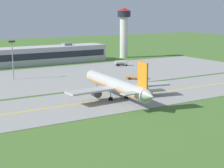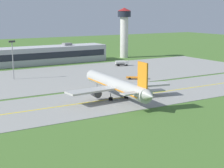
# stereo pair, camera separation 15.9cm
# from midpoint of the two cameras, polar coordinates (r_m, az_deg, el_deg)

# --- Properties ---
(ground_plane) EXTENTS (500.00, 500.00, 0.00)m
(ground_plane) POSITION_cam_midpoint_polar(r_m,az_deg,el_deg) (111.48, 3.77, -1.86)
(ground_plane) COLOR #47702D
(taxiway_strip) EXTENTS (240.00, 28.00, 0.10)m
(taxiway_strip) POSITION_cam_midpoint_polar(r_m,az_deg,el_deg) (111.47, 3.77, -1.84)
(taxiway_strip) COLOR gray
(taxiway_strip) RESTS_ON ground
(apron_pad) EXTENTS (140.00, 52.00, 0.10)m
(apron_pad) POSITION_cam_midpoint_polar(r_m,az_deg,el_deg) (151.69, -2.18, 1.72)
(apron_pad) COLOR gray
(apron_pad) RESTS_ON ground
(taxiway_centreline) EXTENTS (220.00, 0.60, 0.01)m
(taxiway_centreline) POSITION_cam_midpoint_polar(r_m,az_deg,el_deg) (111.46, 3.77, -1.81)
(taxiway_centreline) COLOR yellow
(taxiway_centreline) RESTS_ON taxiway_strip
(airplane_lead) EXTENTS (32.45, 39.65, 12.70)m
(airplane_lead) POSITION_cam_midpoint_polar(r_m,az_deg,el_deg) (106.78, 0.63, -0.16)
(airplane_lead) COLOR #ADADA8
(airplane_lead) RESTS_ON ground
(service_truck_baggage) EXTENTS (6.38, 5.42, 2.59)m
(service_truck_baggage) POSITION_cam_midpoint_polar(r_m,az_deg,el_deg) (137.91, 3.96, 1.20)
(service_truck_baggage) COLOR orange
(service_truck_baggage) RESTS_ON ground
(service_truck_fuel) EXTENTS (6.34, 3.81, 2.65)m
(service_truck_fuel) POSITION_cam_midpoint_polar(r_m,az_deg,el_deg) (171.46, 1.50, 3.35)
(service_truck_fuel) COLOR silver
(service_truck_fuel) RESTS_ON ground
(terminal_building) EXTENTS (63.87, 12.75, 9.59)m
(terminal_building) POSITION_cam_midpoint_polar(r_m,az_deg,el_deg) (182.11, -10.76, 4.47)
(terminal_building) COLOR #B2B2B7
(terminal_building) RESTS_ON ground
(control_tower) EXTENTS (7.60, 7.60, 27.26)m
(control_tower) POSITION_cam_midpoint_polar(r_m,az_deg,el_deg) (201.87, 1.86, 8.80)
(control_tower) COLOR silver
(control_tower) RESTS_ON ground
(apron_light_mast) EXTENTS (2.40, 0.50, 14.70)m
(apron_light_mast) POSITION_cam_midpoint_polar(r_m,az_deg,el_deg) (141.43, -15.37, 4.41)
(apron_light_mast) COLOR gray
(apron_light_mast) RESTS_ON ground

